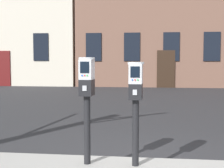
% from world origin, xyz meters
% --- Properties ---
extents(parking_meter_near_kerb, '(0.23, 0.26, 1.45)m').
position_xyz_m(parking_meter_near_kerb, '(-0.70, -0.17, 1.14)').
color(parking_meter_near_kerb, black).
rests_on(parking_meter_near_kerb, sidewalk_slab).
extents(parking_meter_twin_adjacent, '(0.23, 0.26, 1.39)m').
position_xyz_m(parking_meter_twin_adjacent, '(-0.05, -0.17, 1.10)').
color(parking_meter_twin_adjacent, black).
rests_on(parking_meter_twin_adjacent, sidewalk_slab).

